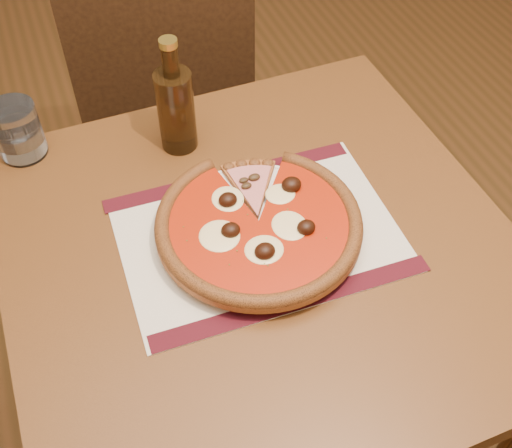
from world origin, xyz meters
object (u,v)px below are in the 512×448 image
(water_glass, at_px, (17,131))
(bottle, at_px, (176,107))
(plate, at_px, (259,230))
(table, at_px, (260,283))
(pizza, at_px, (259,222))
(chair_far, at_px, (171,100))

(water_glass, height_order, bottle, bottle)
(plate, distance_m, bottle, 0.27)
(water_glass, distance_m, bottle, 0.28)
(bottle, bearing_deg, table, -79.73)
(pizza, distance_m, water_glass, 0.47)
(chair_far, xyz_separation_m, bottle, (-0.09, -0.45, 0.33))
(chair_far, xyz_separation_m, plate, (-0.03, -0.70, 0.26))
(table, xyz_separation_m, chair_far, (0.04, 0.72, -0.15))
(chair_far, bearing_deg, pizza, 103.15)
(table, relative_size, plate, 2.81)
(pizza, distance_m, bottle, 0.27)
(table, bearing_deg, chair_far, 87.17)
(plate, xyz_separation_m, bottle, (-0.06, 0.25, 0.07))
(plate, xyz_separation_m, pizza, (-0.00, -0.00, 0.02))
(chair_far, distance_m, pizza, 0.75)
(bottle, bearing_deg, chair_far, 79.11)
(table, relative_size, water_glass, 7.97)
(water_glass, bearing_deg, table, -48.30)
(chair_far, relative_size, bottle, 4.00)
(plate, height_order, pizza, pizza)
(pizza, xyz_separation_m, water_glass, (-0.32, 0.34, 0.02))
(table, bearing_deg, water_glass, 131.70)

